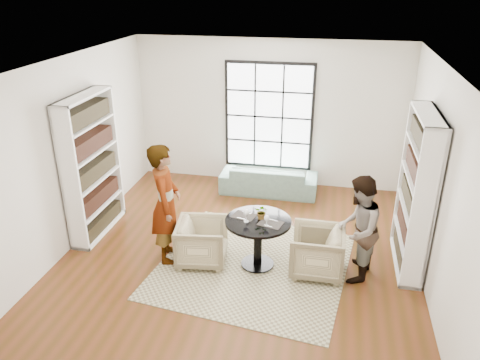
% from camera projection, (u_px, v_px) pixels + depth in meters
% --- Properties ---
extents(ground, '(6.00, 6.00, 0.00)m').
position_uv_depth(ground, '(240.00, 255.00, 7.47)').
color(ground, '#5D2D16').
extents(room_shell, '(6.00, 6.01, 6.00)m').
position_uv_depth(room_shell, '(246.00, 170.00, 7.45)').
color(room_shell, silver).
rests_on(room_shell, ground).
extents(rug, '(3.10, 3.10, 0.01)m').
position_uv_depth(rug, '(253.00, 265.00, 7.21)').
color(rug, tan).
rests_on(rug, ground).
extents(pedestal_table, '(0.99, 0.99, 0.79)m').
position_uv_depth(pedestal_table, '(258.00, 233.00, 6.99)').
color(pedestal_table, black).
rests_on(pedestal_table, ground).
extents(sofa, '(1.95, 0.77, 0.57)m').
position_uv_depth(sofa, '(269.00, 179.00, 9.53)').
color(sofa, gray).
rests_on(sofa, ground).
extents(armchair_left, '(0.85, 0.83, 0.69)m').
position_uv_depth(armchair_left, '(202.00, 242.00, 7.18)').
color(armchair_left, tan).
rests_on(armchair_left, ground).
extents(armchair_right, '(0.78, 0.76, 0.71)m').
position_uv_depth(armchair_right, '(317.00, 252.00, 6.91)').
color(armchair_right, tan).
rests_on(armchair_right, ground).
extents(person_left, '(0.61, 0.78, 1.89)m').
position_uv_depth(person_left, '(166.00, 204.00, 7.04)').
color(person_left, gray).
rests_on(person_left, ground).
extents(person_right, '(0.76, 0.89, 1.60)m').
position_uv_depth(person_right, '(358.00, 229.00, 6.63)').
color(person_right, gray).
rests_on(person_right, ground).
extents(placemat_left, '(0.40, 0.34, 0.01)m').
position_uv_depth(placemat_left, '(244.00, 216.00, 7.01)').
color(placemat_left, black).
rests_on(placemat_left, pedestal_table).
extents(placemat_right, '(0.40, 0.34, 0.01)m').
position_uv_depth(placemat_right, '(271.00, 223.00, 6.80)').
color(placemat_right, black).
rests_on(placemat_right, pedestal_table).
extents(cutlery_left, '(0.19, 0.25, 0.01)m').
position_uv_depth(cutlery_left, '(244.00, 215.00, 7.01)').
color(cutlery_left, '#B8B8BD').
rests_on(cutlery_left, placemat_left).
extents(cutlery_right, '(0.19, 0.25, 0.01)m').
position_uv_depth(cutlery_right, '(271.00, 223.00, 6.80)').
color(cutlery_right, '#B8B8BD').
rests_on(cutlery_right, placemat_right).
extents(wine_glass_left, '(0.09, 0.09, 0.20)m').
position_uv_depth(wine_glass_left, '(246.00, 213.00, 6.80)').
color(wine_glass_left, silver).
rests_on(wine_glass_left, pedestal_table).
extents(wine_glass_right, '(0.08, 0.08, 0.17)m').
position_uv_depth(wine_glass_right, '(267.00, 218.00, 6.69)').
color(wine_glass_right, silver).
rests_on(wine_glass_right, pedestal_table).
extents(flower_centerpiece, '(0.23, 0.20, 0.23)m').
position_uv_depth(flower_centerpiece, '(262.00, 212.00, 6.89)').
color(flower_centerpiece, gray).
rests_on(flower_centerpiece, pedestal_table).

